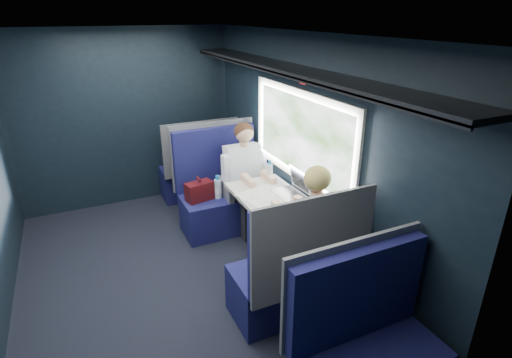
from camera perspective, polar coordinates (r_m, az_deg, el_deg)
name	(u,v)px	position (r m, az deg, el deg)	size (l,w,h in m)	color
ground	(173,284)	(4.13, -11.77, -14.43)	(2.80, 4.20, 0.01)	black
room_shell	(161,138)	(3.46, -13.35, 5.68)	(3.00, 4.40, 2.40)	black
table	(268,203)	(4.06, 1.70, -3.42)	(0.62, 1.00, 0.74)	#54565E
seat_bay_near	(221,195)	(4.82, -5.04, -2.28)	(1.04, 0.62, 1.26)	#0D0D3C
seat_bay_far	(295,275)	(3.46, 5.54, -13.52)	(1.04, 0.62, 1.26)	#0D0D3C
seat_row_front	(199,170)	(5.64, -8.21, 1.28)	(1.04, 0.51, 1.16)	#0D0D3C
seat_row_back	(366,354)	(2.91, 15.47, -23.01)	(1.04, 0.51, 1.16)	#0D0D3C
man	(246,173)	(4.65, -1.41, 0.81)	(0.53, 0.56, 1.32)	black
woman	(311,227)	(3.52, 7.90, -6.85)	(0.53, 0.56, 1.32)	black
papers	(274,200)	(3.95, 2.61, -2.99)	(0.48, 0.69, 0.01)	white
laptop	(294,187)	(4.06, 5.47, -1.21)	(0.27, 0.35, 0.26)	silver
bottle_small	(270,171)	(4.38, 1.96, 1.10)	(0.07, 0.07, 0.23)	silver
cup	(268,174)	(4.47, 1.77, 0.79)	(0.07, 0.07, 0.09)	white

